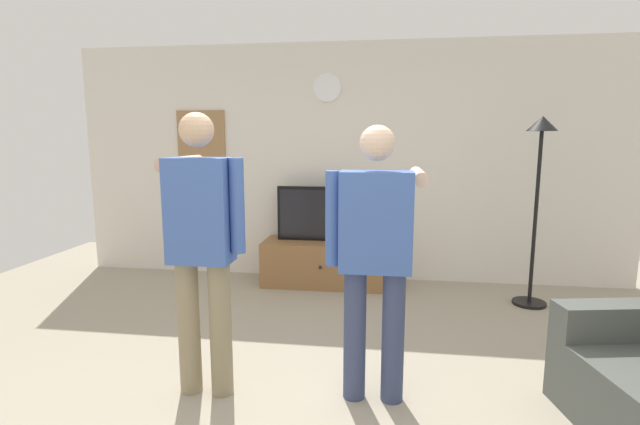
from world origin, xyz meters
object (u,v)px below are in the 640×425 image
(wall_clock, at_px, (327,88))
(framed_picture, at_px, (201,135))
(television, at_px, (324,214))
(floor_lamp, at_px, (539,172))
(person_standing_nearer_lamp, at_px, (202,240))
(tv_stand, at_px, (324,263))
(person_standing_nearer_couch, at_px, (376,248))

(wall_clock, height_order, framed_picture, wall_clock)
(television, bearing_deg, floor_lamp, -10.95)
(television, distance_m, floor_lamp, 2.22)
(framed_picture, bearing_deg, wall_clock, -0.19)
(wall_clock, bearing_deg, floor_lamp, -17.14)
(framed_picture, distance_m, floor_lamp, 3.70)
(floor_lamp, bearing_deg, person_standing_nearer_lamp, -142.46)
(tv_stand, xyz_separation_m, framed_picture, (-1.51, 0.30, 1.43))
(floor_lamp, bearing_deg, tv_stand, 170.27)
(television, bearing_deg, person_standing_nearer_couch, -74.98)
(wall_clock, relative_size, floor_lamp, 0.17)
(television, bearing_deg, person_standing_nearer_lamp, -100.80)
(person_standing_nearer_lamp, bearing_deg, person_standing_nearer_couch, 4.03)
(television, distance_m, person_standing_nearer_lamp, 2.44)
(tv_stand, bearing_deg, person_standing_nearer_couch, -74.69)
(wall_clock, relative_size, person_standing_nearer_couch, 0.18)
(tv_stand, height_order, person_standing_nearer_couch, person_standing_nearer_couch)
(floor_lamp, bearing_deg, television, 169.05)
(framed_picture, relative_size, floor_lamp, 0.32)
(framed_picture, bearing_deg, person_standing_nearer_couch, -50.27)
(television, relative_size, floor_lamp, 0.57)
(person_standing_nearer_couch, bearing_deg, wall_clock, 103.64)
(framed_picture, relative_size, person_standing_nearer_lamp, 0.33)
(television, height_order, person_standing_nearer_couch, person_standing_nearer_couch)
(person_standing_nearer_lamp, distance_m, person_standing_nearer_couch, 1.08)
(tv_stand, height_order, television, television)
(television, distance_m, person_standing_nearer_couch, 2.40)
(framed_picture, bearing_deg, floor_lamp, -10.29)
(person_standing_nearer_lamp, bearing_deg, television, 79.20)
(floor_lamp, height_order, person_standing_nearer_couch, floor_lamp)
(framed_picture, relative_size, person_standing_nearer_couch, 0.34)
(person_standing_nearer_couch, bearing_deg, television, 105.02)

